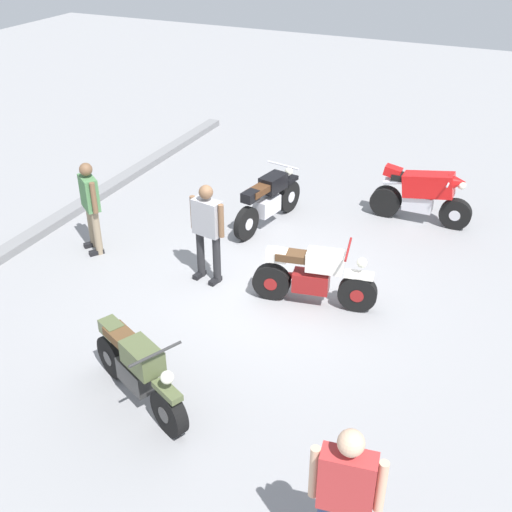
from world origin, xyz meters
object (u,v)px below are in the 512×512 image
object	(u,v)px
person_in_gray_shirt	(207,227)
person_in_red_shirt	(346,494)
person_in_green_shirt	(90,202)
motorcycle_black_cruiser	(268,200)
motorcycle_olive_vintage	(138,370)
motorcycle_red_sportbike	(422,194)
motorcycle_cream_vintage	(314,277)

from	to	relation	value
person_in_gray_shirt	person_in_red_shirt	bearing A→B (deg)	50.51
person_in_green_shirt	motorcycle_black_cruiser	bearing A→B (deg)	168.24
motorcycle_olive_vintage	person_in_gray_shirt	world-z (taller)	person_in_gray_shirt
motorcycle_black_cruiser	motorcycle_red_sportbike	xyz separation A→B (m)	(1.35, -2.64, 0.07)
motorcycle_black_cruiser	motorcycle_olive_vintage	xyz separation A→B (m)	(-5.15, -0.49, -0.03)
motorcycle_red_sportbike	person_in_gray_shirt	size ratio (longest dim) A/B	1.15
person_in_green_shirt	person_in_gray_shirt	size ratio (longest dim) A/B	0.99
motorcycle_cream_vintage	motorcycle_red_sportbike	distance (m)	3.65
motorcycle_cream_vintage	person_in_gray_shirt	xyz separation A→B (m)	(-0.02, 1.83, 0.48)
motorcycle_olive_vintage	person_in_green_shirt	distance (m)	4.17
motorcycle_cream_vintage	motorcycle_black_cruiser	size ratio (longest dim) A/B	0.94
motorcycle_black_cruiser	person_in_green_shirt	world-z (taller)	person_in_green_shirt
motorcycle_cream_vintage	person_in_gray_shirt	size ratio (longest dim) A/B	1.15
motorcycle_red_sportbike	person_in_gray_shirt	distance (m)	4.51
person_in_red_shirt	person_in_gray_shirt	world-z (taller)	person_in_red_shirt
motorcycle_red_sportbike	person_in_green_shirt	xyz separation A→B (m)	(-3.54, 5.06, 0.36)
motorcycle_cream_vintage	motorcycle_red_sportbike	world-z (taller)	motorcycle_red_sportbike
person_in_green_shirt	person_in_red_shirt	world-z (taller)	person_in_red_shirt
person_in_green_shirt	person_in_gray_shirt	xyz separation A→B (m)	(-0.01, -2.31, 0.02)
motorcycle_cream_vintage	motorcycle_olive_vintage	bearing A→B (deg)	-123.11
person_in_gray_shirt	motorcycle_olive_vintage	bearing A→B (deg)	20.45
motorcycle_red_sportbike	person_in_green_shirt	size ratio (longest dim) A/B	1.17
motorcycle_cream_vintage	person_in_red_shirt	distance (m)	4.50
person_in_gray_shirt	person_in_green_shirt	bearing A→B (deg)	-81.19
person_in_green_shirt	motorcycle_red_sportbike	bearing A→B (deg)	160.98
person_in_green_shirt	person_in_red_shirt	xyz separation A→B (m)	(-4.09, -5.92, 0.08)
motorcycle_black_cruiser	motorcycle_red_sportbike	size ratio (longest dim) A/B	1.06
motorcycle_olive_vintage	person_in_red_shirt	xyz separation A→B (m)	(-1.14, -3.01, 0.54)
motorcycle_cream_vintage	motorcycle_olive_vintage	size ratio (longest dim) A/B	1.06
person_in_gray_shirt	motorcycle_cream_vintage	bearing A→B (deg)	99.75
person_in_green_shirt	person_in_gray_shirt	world-z (taller)	person_in_gray_shirt
motorcycle_olive_vintage	motorcycle_red_sportbike	world-z (taller)	motorcycle_red_sportbike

